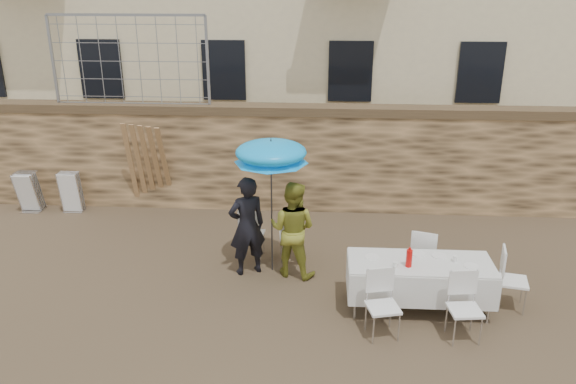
# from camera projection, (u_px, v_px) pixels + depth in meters

# --- Properties ---
(ground) EXTENTS (80.00, 80.00, 0.00)m
(ground) POSITION_uv_depth(u_px,v_px,m) (248.00, 345.00, 7.60)
(ground) COLOR brown
(ground) RESTS_ON ground
(stone_wall) EXTENTS (13.00, 0.50, 2.20)m
(stone_wall) POSITION_uv_depth(u_px,v_px,m) (278.00, 158.00, 11.89)
(stone_wall) COLOR olive
(stone_wall) RESTS_ON ground
(chain_link_fence) EXTENTS (3.20, 0.06, 1.80)m
(chain_link_fence) POSITION_uv_depth(u_px,v_px,m) (130.00, 61.00, 11.36)
(chain_link_fence) COLOR gray
(chain_link_fence) RESTS_ON stone_wall
(man_suit) EXTENTS (0.74, 0.64, 1.70)m
(man_suit) POSITION_uv_depth(u_px,v_px,m) (247.00, 226.00, 9.21)
(man_suit) COLOR black
(man_suit) RESTS_ON ground
(woman_dress) EXTENTS (0.94, 0.82, 1.63)m
(woman_dress) POSITION_uv_depth(u_px,v_px,m) (293.00, 229.00, 9.18)
(woman_dress) COLOR gold
(woman_dress) RESTS_ON ground
(umbrella) EXTENTS (1.19, 1.19, 2.14)m
(umbrella) POSITION_uv_depth(u_px,v_px,m) (271.00, 156.00, 8.87)
(umbrella) COLOR #3F3F44
(umbrella) RESTS_ON ground
(couple_chair_left) EXTENTS (0.51, 0.51, 0.96)m
(couple_chair_left) POSITION_uv_depth(u_px,v_px,m) (252.00, 233.00, 9.86)
(couple_chair_left) COLOR white
(couple_chair_left) RESTS_ON ground
(couple_chair_right) EXTENTS (0.53, 0.53, 0.96)m
(couple_chair_right) POSITION_uv_depth(u_px,v_px,m) (291.00, 234.00, 9.81)
(couple_chair_right) COLOR white
(couple_chair_right) RESTS_ON ground
(banquet_table) EXTENTS (2.10, 0.85, 0.78)m
(banquet_table) POSITION_uv_depth(u_px,v_px,m) (421.00, 265.00, 8.21)
(banquet_table) COLOR silver
(banquet_table) RESTS_ON ground
(soda_bottle) EXTENTS (0.09, 0.09, 0.26)m
(soda_bottle) POSITION_uv_depth(u_px,v_px,m) (409.00, 258.00, 8.02)
(soda_bottle) COLOR red
(soda_bottle) RESTS_ON banquet_table
(table_chair_front_left) EXTENTS (0.58, 0.58, 0.96)m
(table_chair_front_left) POSITION_uv_depth(u_px,v_px,m) (383.00, 306.00, 7.64)
(table_chair_front_left) COLOR white
(table_chair_front_left) RESTS_ON ground
(table_chair_front_right) EXTENTS (0.53, 0.53, 0.96)m
(table_chair_front_right) POSITION_uv_depth(u_px,v_px,m) (465.00, 308.00, 7.57)
(table_chair_front_right) COLOR white
(table_chair_front_right) RESTS_ON ground
(table_chair_back) EXTENTS (0.60, 0.60, 0.96)m
(table_chair_back) POSITION_uv_depth(u_px,v_px,m) (424.00, 255.00, 9.04)
(table_chair_back) COLOR white
(table_chair_back) RESTS_ON ground
(table_chair_side) EXTENTS (0.57, 0.57, 0.96)m
(table_chair_side) POSITION_uv_depth(u_px,v_px,m) (514.00, 279.00, 8.31)
(table_chair_side) COLOR white
(table_chair_side) RESTS_ON ground
(chair_stack_left) EXTENTS (0.46, 0.40, 0.92)m
(chair_stack_left) POSITION_uv_depth(u_px,v_px,m) (32.00, 189.00, 11.96)
(chair_stack_left) COLOR white
(chair_stack_left) RESTS_ON ground
(chair_stack_right) EXTENTS (0.46, 0.32, 0.92)m
(chair_stack_right) POSITION_uv_depth(u_px,v_px,m) (73.00, 190.00, 11.91)
(chair_stack_right) COLOR white
(chair_stack_right) RESTS_ON ground
(wood_planks) EXTENTS (0.70, 0.20, 2.00)m
(wood_planks) POSITION_uv_depth(u_px,v_px,m) (145.00, 167.00, 11.69)
(wood_planks) COLOR #A37749
(wood_planks) RESTS_ON ground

